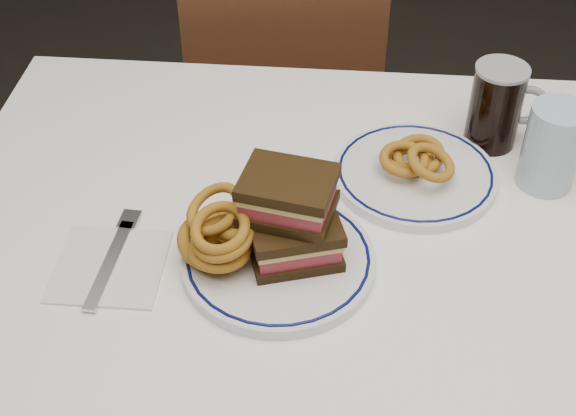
# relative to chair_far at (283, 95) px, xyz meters

# --- Properties ---
(dining_table) EXTENTS (1.27, 0.87, 0.75)m
(dining_table) POSITION_rel_chair_far_xyz_m (0.20, -0.73, 0.16)
(dining_table) COLOR white
(dining_table) RESTS_ON floor
(chair_far) EXTENTS (0.46, 0.46, 0.90)m
(chair_far) POSITION_rel_chair_far_xyz_m (0.00, 0.00, 0.00)
(chair_far) COLOR #4D2818
(chair_far) RESTS_ON floor
(main_plate) EXTENTS (0.26, 0.26, 0.02)m
(main_plate) POSITION_rel_chair_far_xyz_m (0.07, -0.80, 0.27)
(main_plate) COLOR silver
(main_plate) RESTS_ON dining_table
(reuben_sandwich) EXTENTS (0.15, 0.13, 0.12)m
(reuben_sandwich) POSITION_rel_chair_far_xyz_m (0.08, -0.79, 0.34)
(reuben_sandwich) COLOR black
(reuben_sandwich) RESTS_ON main_plate
(onion_rings_main) EXTENTS (0.14, 0.13, 0.11)m
(onion_rings_main) POSITION_rel_chair_far_xyz_m (-0.00, -0.81, 0.32)
(onion_rings_main) COLOR brown
(onion_rings_main) RESTS_ON main_plate
(ketchup_ramekin) EXTENTS (0.05, 0.05, 0.03)m
(ketchup_ramekin) POSITION_rel_chair_far_xyz_m (0.02, -0.70, 0.29)
(ketchup_ramekin) COLOR white
(ketchup_ramekin) RESTS_ON main_plate
(beer_mug) EXTENTS (0.12, 0.08, 0.14)m
(beer_mug) POSITION_rel_chair_far_xyz_m (0.38, -0.50, 0.33)
(beer_mug) COLOR black
(beer_mug) RESTS_ON dining_table
(water_glass) EXTENTS (0.08, 0.08, 0.13)m
(water_glass) POSITION_rel_chair_far_xyz_m (0.45, -0.59, 0.33)
(water_glass) COLOR #A2B9D2
(water_glass) RESTS_ON dining_table
(far_plate) EXTENTS (0.25, 0.25, 0.02)m
(far_plate) POSITION_rel_chair_far_xyz_m (0.26, -0.60, 0.27)
(far_plate) COLOR silver
(far_plate) RESTS_ON dining_table
(onion_rings_far) EXTENTS (0.11, 0.12, 0.07)m
(onion_rings_far) POSITION_rel_chair_far_xyz_m (0.25, -0.60, 0.30)
(onion_rings_far) COLOR brown
(onion_rings_far) RESTS_ON far_plate
(napkin_fork) EXTENTS (0.15, 0.19, 0.01)m
(napkin_fork) POSITION_rel_chair_far_xyz_m (-0.16, -0.82, 0.26)
(napkin_fork) COLOR silver
(napkin_fork) RESTS_ON dining_table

